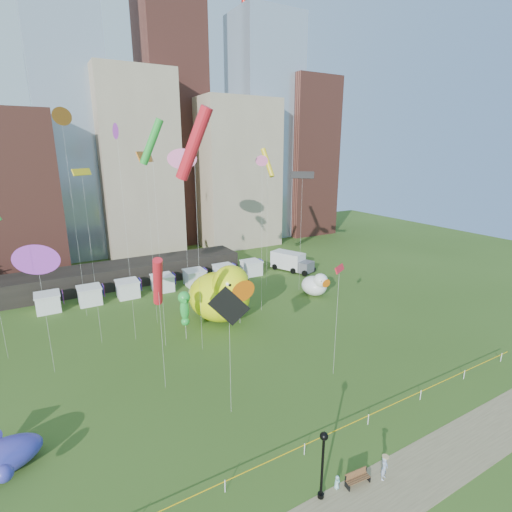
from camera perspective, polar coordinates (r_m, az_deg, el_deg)
ground at (r=29.88m, az=7.16°, el=-27.16°), size 160.00×160.00×0.00m
footpath at (r=27.30m, az=14.66°, el=-32.81°), size 70.00×4.00×0.02m
skyline at (r=79.87m, az=-19.10°, el=15.66°), size 101.00×23.00×68.00m
crane_right at (r=96.39m, az=-1.26°, el=31.67°), size 23.00×1.00×76.00m
pavilion at (r=62.81m, az=-19.64°, el=-2.58°), size 38.00×6.00×3.20m
vendor_tents at (r=58.41m, az=-13.64°, el=-3.96°), size 33.24×2.80×2.40m
caution_tape at (r=29.42m, az=7.21°, el=-26.18°), size 50.00×0.06×0.90m
big_duck at (r=46.59m, az=-5.14°, el=-5.62°), size 8.19×10.17×7.43m
small_duck at (r=55.41m, az=8.80°, el=-4.22°), size 3.66×4.69×3.50m
seahorse_green at (r=42.28m, az=-10.51°, el=-7.24°), size 1.66×1.89×5.64m
seahorse_purple at (r=45.60m, az=-2.38°, el=-6.16°), size 1.21×1.52×4.79m
park_bench at (r=28.39m, az=14.74°, el=-29.14°), size 1.69×0.68×0.84m
lamppost at (r=25.55m, az=9.87°, el=-27.35°), size 0.50×0.50×4.75m
box_truck at (r=66.22m, az=5.20°, el=-0.80°), size 5.18×7.75×3.10m
woman at (r=28.84m, az=18.47°, el=-27.63°), size 0.70×0.60×1.62m
toddler at (r=27.87m, az=11.93°, el=-29.95°), size 0.33×0.25×0.91m
kite_0 at (r=32.23m, az=-14.33°, el=-3.75°), size 1.19×2.75×12.09m
kite_1 at (r=53.62m, az=-10.88°, el=13.93°), size 2.44×1.70×20.26m
kite_2 at (r=54.14m, az=6.91°, el=11.73°), size 2.62×2.40×17.24m
kite_4 at (r=40.99m, az=-24.39°, el=10.92°), size 1.87×1.53×18.42m
kite_6 at (r=44.05m, az=-16.13°, el=13.80°), size 2.61×3.39×19.96m
kite_7 at (r=38.21m, az=-29.72°, el=-0.43°), size 2.60×1.38×12.38m
kite_8 at (r=33.96m, az=12.26°, el=-2.04°), size 1.65×1.09×10.53m
kite_9 at (r=46.22m, az=0.91°, el=13.70°), size 0.59×1.21×19.50m
kite_10 at (r=28.53m, az=-4.02°, el=-7.56°), size 2.82×1.46×10.67m
kite_11 at (r=38.10m, az=-15.21°, el=15.97°), size 2.49×1.93×22.96m
kite_12 at (r=55.74m, az=1.73°, el=13.62°), size 1.41×2.49×20.36m
kite_14 at (r=49.43m, az=-26.89°, el=17.89°), size 1.60×1.49×24.61m
kite_15 at (r=40.67m, az=-19.95°, el=16.80°), size 0.27×1.52×22.60m
kite_16 at (r=36.53m, az=-9.20°, el=16.07°), size 3.45×3.65×23.97m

